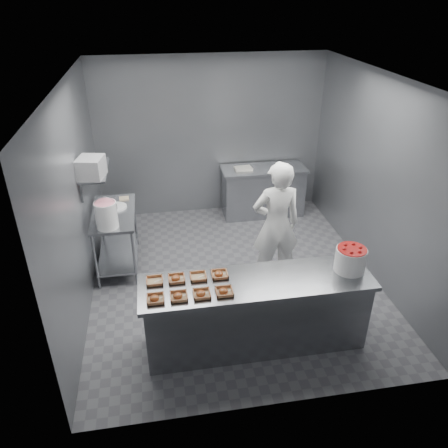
# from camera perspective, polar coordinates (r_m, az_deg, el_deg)

# --- Properties ---
(floor) EXTENTS (4.50, 4.50, 0.00)m
(floor) POSITION_cam_1_polar(r_m,az_deg,el_deg) (6.45, 1.25, -6.87)
(floor) COLOR #4C4C51
(floor) RESTS_ON ground
(ceiling) EXTENTS (4.50, 4.50, 0.00)m
(ceiling) POSITION_cam_1_polar(r_m,az_deg,el_deg) (5.32, 1.58, 18.42)
(ceiling) COLOR white
(ceiling) RESTS_ON wall_back
(wall_back) EXTENTS (4.00, 0.04, 2.80)m
(wall_back) POSITION_cam_1_polar(r_m,az_deg,el_deg) (7.82, -1.76, 11.24)
(wall_back) COLOR slate
(wall_back) RESTS_ON ground
(wall_left) EXTENTS (0.04, 4.50, 2.80)m
(wall_left) POSITION_cam_1_polar(r_m,az_deg,el_deg) (5.74, -18.64, 2.94)
(wall_left) COLOR slate
(wall_left) RESTS_ON ground
(wall_right) EXTENTS (0.04, 4.50, 2.80)m
(wall_right) POSITION_cam_1_polar(r_m,az_deg,el_deg) (6.41, 19.34, 5.52)
(wall_right) COLOR slate
(wall_right) RESTS_ON ground
(service_counter) EXTENTS (2.60, 0.70, 0.90)m
(service_counter) POSITION_cam_1_polar(r_m,az_deg,el_deg) (5.13, 4.16, -11.42)
(service_counter) COLOR slate
(service_counter) RESTS_ON ground
(prep_table) EXTENTS (0.60, 1.20, 0.90)m
(prep_table) POSITION_cam_1_polar(r_m,az_deg,el_deg) (6.59, -13.95, -0.86)
(prep_table) COLOR slate
(prep_table) RESTS_ON ground
(back_counter) EXTENTS (1.50, 0.60, 0.90)m
(back_counter) POSITION_cam_1_polar(r_m,az_deg,el_deg) (8.01, 5.10, 4.31)
(back_counter) COLOR slate
(back_counter) RESTS_ON ground
(wall_shelf) EXTENTS (0.35, 0.90, 0.03)m
(wall_shelf) POSITION_cam_1_polar(r_m,az_deg,el_deg) (6.20, -16.56, 6.72)
(wall_shelf) COLOR slate
(wall_shelf) RESTS_ON wall_left
(tray_0) EXTENTS (0.19, 0.18, 0.06)m
(tray_0) POSITION_cam_1_polar(r_m,az_deg,el_deg) (4.61, -8.98, -9.60)
(tray_0) COLOR tan
(tray_0) RESTS_ON service_counter
(tray_1) EXTENTS (0.19, 0.18, 0.06)m
(tray_1) POSITION_cam_1_polar(r_m,az_deg,el_deg) (4.61, -5.96, -9.36)
(tray_1) COLOR tan
(tray_1) RESTS_ON service_counter
(tray_2) EXTENTS (0.19, 0.18, 0.06)m
(tray_2) POSITION_cam_1_polar(r_m,az_deg,el_deg) (4.62, -2.96, -9.09)
(tray_2) COLOR tan
(tray_2) RESTS_ON service_counter
(tray_3) EXTENTS (0.19, 0.18, 0.06)m
(tray_3) POSITION_cam_1_polar(r_m,az_deg,el_deg) (4.65, 0.01, -8.80)
(tray_3) COLOR tan
(tray_3) RESTS_ON service_counter
(tray_4) EXTENTS (0.19, 0.18, 0.04)m
(tray_4) POSITION_cam_1_polar(r_m,az_deg,el_deg) (4.86, -9.05, -7.34)
(tray_4) COLOR tan
(tray_4) RESTS_ON service_counter
(tray_5) EXTENTS (0.19, 0.18, 0.06)m
(tray_5) POSITION_cam_1_polar(r_m,az_deg,el_deg) (4.86, -6.25, -7.08)
(tray_5) COLOR tan
(tray_5) RESTS_ON service_counter
(tray_6) EXTENTS (0.19, 0.18, 0.04)m
(tray_6) POSITION_cam_1_polar(r_m,az_deg,el_deg) (4.88, -3.38, -6.86)
(tray_6) COLOR tan
(tray_6) RESTS_ON service_counter
(tray_7) EXTENTS (0.19, 0.18, 0.06)m
(tray_7) POSITION_cam_1_polar(r_m,az_deg,el_deg) (4.90, -0.61, -6.58)
(tray_7) COLOR tan
(tray_7) RESTS_ON service_counter
(worker) EXTENTS (0.66, 0.43, 1.81)m
(worker) POSITION_cam_1_polar(r_m,az_deg,el_deg) (5.95, 6.82, -0.09)
(worker) COLOR white
(worker) RESTS_ON ground
(strawberry_tub) EXTENTS (0.35, 0.35, 0.29)m
(strawberry_tub) POSITION_cam_1_polar(r_m,az_deg,el_deg) (5.12, 16.20, -4.37)
(strawberry_tub) COLOR white
(strawberry_tub) RESTS_ON service_counter
(glaze_bucket) EXTENTS (0.31, 0.29, 0.45)m
(glaze_bucket) POSITION_cam_1_polar(r_m,az_deg,el_deg) (5.97, -15.13, 1.22)
(glaze_bucket) COLOR white
(glaze_bucket) RESTS_ON prep_table
(bucket_lid) EXTENTS (0.37, 0.37, 0.02)m
(bucket_lid) POSITION_cam_1_polar(r_m,az_deg,el_deg) (6.56, -13.93, 2.17)
(bucket_lid) COLOR white
(bucket_lid) RESTS_ON prep_table
(rag) EXTENTS (0.15, 0.13, 0.02)m
(rag) POSITION_cam_1_polar(r_m,az_deg,el_deg) (6.80, -12.93, 3.29)
(rag) COLOR #CCB28C
(rag) RESTS_ON prep_table
(appliance) EXTENTS (0.38, 0.41, 0.27)m
(appliance) POSITION_cam_1_polar(r_m,az_deg,el_deg) (5.90, -16.98, 7.08)
(appliance) COLOR gray
(appliance) RESTS_ON wall_shelf
(paper_stack) EXTENTS (0.31, 0.23, 0.04)m
(paper_stack) POSITION_cam_1_polar(r_m,az_deg,el_deg) (7.74, 2.54, 7.26)
(paper_stack) COLOR silver
(paper_stack) RESTS_ON back_counter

